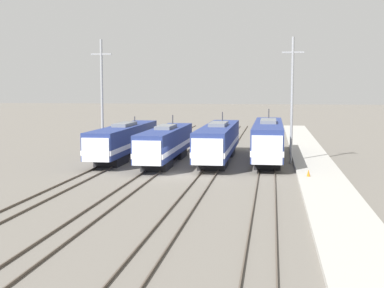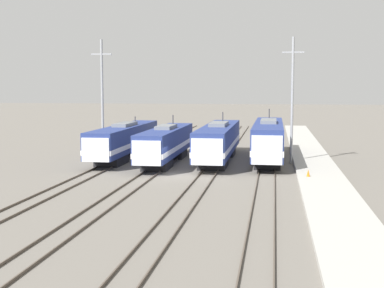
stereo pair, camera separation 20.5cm
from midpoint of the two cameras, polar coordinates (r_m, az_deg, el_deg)
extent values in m
plane|color=#666059|center=(47.49, -1.64, -3.37)|extent=(400.00, 400.00, 0.00)
cube|color=#4C4238|center=(49.69, -11.36, -2.98)|extent=(0.07, 120.00, 0.15)
cube|color=#4C4238|center=(49.22, -9.78, -3.03)|extent=(0.07, 120.00, 0.15)
cube|color=#4C4238|center=(48.17, -5.53, -3.17)|extent=(0.07, 120.00, 0.15)
cube|color=#4C4238|center=(47.84, -3.86, -3.22)|extent=(0.07, 120.00, 0.15)
cube|color=#4C4238|center=(47.18, 0.62, -3.34)|extent=(0.07, 120.00, 0.15)
cube|color=#4C4238|center=(47.01, 2.35, -3.38)|extent=(0.07, 120.00, 0.15)
cube|color=#4C4238|center=(46.76, 6.95, -3.47)|extent=(0.07, 120.00, 0.15)
cube|color=#4C4238|center=(46.74, 8.71, -3.50)|extent=(0.07, 120.00, 0.15)
cube|color=black|center=(54.62, -8.67, -1.69)|extent=(2.42, 4.33, 0.95)
cube|color=black|center=(64.01, -6.06, -0.51)|extent=(2.42, 4.33, 0.95)
cube|color=navy|center=(59.10, -7.28, 0.66)|extent=(2.85, 19.69, 2.62)
cube|color=silver|center=(59.15, -7.27, 0.16)|extent=(2.89, 19.73, 0.47)
cube|color=silver|center=(50.63, -10.04, -0.51)|extent=(2.62, 2.00, 2.23)
cube|color=black|center=(49.71, -10.39, -0.07)|extent=(2.23, 0.08, 0.62)
cube|color=slate|center=(58.98, -7.30, 2.10)|extent=(1.57, 4.92, 0.35)
cylinder|color=#38383D|center=(63.14, -6.23, 2.58)|extent=(0.12, 0.12, 0.80)
cube|color=black|center=(51.14, -3.84, -2.16)|extent=(2.40, 3.76, 0.95)
cube|color=black|center=(59.45, -2.07, -0.99)|extent=(2.40, 3.76, 0.95)
cube|color=navy|center=(55.07, -2.90, 0.30)|extent=(2.83, 17.11, 2.61)
cube|color=silver|center=(55.13, -2.90, -0.24)|extent=(2.87, 17.15, 0.47)
cube|color=silver|center=(47.90, -4.67, -0.82)|extent=(2.60, 2.47, 2.22)
cube|color=black|center=(46.72, -5.00, -0.39)|extent=(2.21, 0.08, 0.62)
cube|color=slate|center=(54.94, -2.91, 1.84)|extent=(1.55, 4.28, 0.35)
cylinder|color=#38383D|center=(58.60, -2.18, 2.53)|extent=(0.12, 0.12, 1.21)
cube|color=black|center=(51.96, 2.17, -2.02)|extent=(2.60, 4.33, 0.95)
cube|color=black|center=(61.67, 3.20, -0.74)|extent=(2.60, 4.33, 0.95)
cube|color=navy|center=(56.60, 2.74, 0.56)|extent=(3.06, 19.68, 2.80)
cube|color=silver|center=(56.65, 2.74, -0.01)|extent=(3.10, 19.72, 0.50)
cube|color=silver|center=(47.97, 1.66, -0.69)|extent=(2.81, 2.37, 2.38)
cube|color=black|center=(46.82, 1.50, -0.21)|extent=(2.39, 0.08, 0.67)
cube|color=slate|center=(56.46, 2.75, 2.15)|extent=(1.68, 4.92, 0.35)
cylinder|color=#38383D|center=(60.74, 3.17, 2.85)|extent=(0.12, 0.12, 1.25)
cube|color=black|center=(52.85, 7.93, -1.94)|extent=(2.52, 4.40, 0.95)
cube|color=black|center=(62.76, 8.04, -0.67)|extent=(2.52, 4.40, 0.95)
cube|color=navy|center=(57.58, 8.02, 0.74)|extent=(2.96, 19.98, 3.08)
cube|color=silver|center=(57.64, 8.01, 0.13)|extent=(3.00, 20.02, 0.55)
cube|color=silver|center=(48.56, 7.90, -0.53)|extent=(2.73, 1.99, 2.62)
cube|color=black|center=(47.59, 7.90, 0.04)|extent=(2.32, 0.08, 0.73)
cube|color=slate|center=(57.45, 8.05, 2.44)|extent=(1.63, 5.00, 0.35)
cylinder|color=#38383D|center=(61.81, 8.10, 3.14)|extent=(0.12, 0.12, 1.30)
cylinder|color=gray|center=(58.20, -9.68, 4.64)|extent=(0.27, 0.27, 12.83)
cube|color=gray|center=(58.28, -9.76, 9.43)|extent=(2.22, 0.16, 0.16)
cylinder|color=gray|center=(55.30, 10.51, 4.55)|extent=(0.27, 0.27, 12.83)
cube|color=gray|center=(55.39, 10.61, 9.60)|extent=(2.22, 0.16, 0.16)
cube|color=#A8A59E|center=(46.90, 13.49, -3.47)|extent=(4.00, 120.00, 0.30)
cone|color=orange|center=(46.15, 12.19, -3.04)|extent=(0.31, 0.31, 0.59)
camera|label=1|loc=(0.10, -90.12, -0.01)|focal=50.00mm
camera|label=2|loc=(0.10, 89.88, 0.01)|focal=50.00mm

